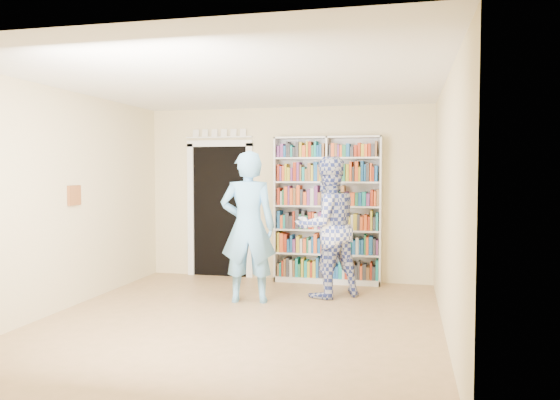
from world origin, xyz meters
name	(u,v)px	position (x,y,z in m)	size (l,w,h in m)	color
floor	(240,320)	(0.00, 0.00, 0.00)	(5.00, 5.00, 0.00)	olive
ceiling	(239,82)	(0.00, 0.00, 2.70)	(5.00, 5.00, 0.00)	white
wall_back	(287,194)	(0.00, 2.50, 1.35)	(4.50, 4.50, 0.00)	beige
wall_left	(63,200)	(-2.25, 0.00, 1.35)	(5.00, 5.00, 0.00)	beige
wall_right	(447,205)	(2.25, 0.00, 1.35)	(5.00, 5.00, 0.00)	beige
bookshelf	(327,209)	(0.67, 2.34, 1.12)	(1.62, 0.30, 2.23)	white
doorway	(220,204)	(-1.10, 2.48, 1.18)	(1.10, 0.08, 2.43)	black
wall_art	(74,195)	(-2.23, 0.20, 1.40)	(0.03, 0.25, 0.25)	brown
man_blue	(248,227)	(-0.16, 0.88, 0.98)	(0.72, 0.47, 1.96)	#68B0E8
man_plaid	(327,227)	(0.80, 1.40, 0.95)	(0.92, 0.72, 1.90)	#2E3D8E
paper_sheet	(331,219)	(0.88, 1.18, 1.08)	(0.23, 0.01, 0.32)	white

